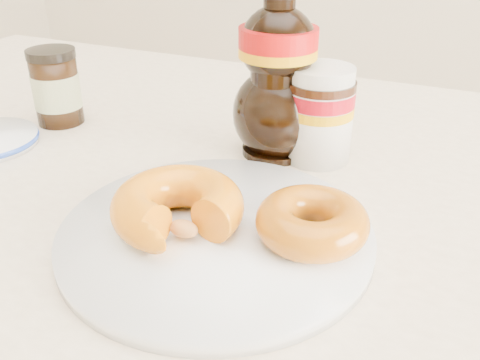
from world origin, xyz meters
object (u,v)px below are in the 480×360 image
at_px(plate, 216,234).
at_px(syrup_bottle, 277,71).
at_px(dining_table, 213,266).
at_px(donut_bitten, 178,207).
at_px(donut_whole, 312,222).
at_px(dark_jar, 56,88).
at_px(nutella_jar, 320,110).

height_order(plate, syrup_bottle, syrup_bottle).
distance_m(dining_table, plate, 0.12).
bearing_deg(donut_bitten, plate, 30.62).
xyz_separation_m(donut_whole, dark_jar, (-0.39, 0.14, 0.02)).
distance_m(donut_whole, dark_jar, 0.41).
height_order(plate, nutella_jar, nutella_jar).
xyz_separation_m(donut_bitten, dark_jar, (-0.28, 0.17, 0.01)).
height_order(dining_table, nutella_jar, nutella_jar).
distance_m(donut_whole, syrup_bottle, 0.21).
bearing_deg(dining_table, donut_whole, -21.75).
relative_size(dining_table, plate, 5.24).
height_order(syrup_bottle, dark_jar, syrup_bottle).
relative_size(donut_bitten, nutella_jar, 1.07).
bearing_deg(donut_whole, plate, -167.33).
relative_size(donut_whole, dark_jar, 0.96).
xyz_separation_m(nutella_jar, dark_jar, (-0.34, -0.03, -0.01)).
bearing_deg(syrup_bottle, nutella_jar, 8.87).
bearing_deg(dining_table, nutella_jar, 63.00).
bearing_deg(dark_jar, nutella_jar, 5.76).
distance_m(donut_bitten, donut_whole, 0.11).
bearing_deg(dark_jar, syrup_bottle, 5.25).
xyz_separation_m(dining_table, donut_bitten, (0.01, -0.08, 0.12)).
bearing_deg(plate, dark_jar, 152.32).
height_order(donut_bitten, dark_jar, dark_jar).
height_order(nutella_jar, dark_jar, nutella_jar).
xyz_separation_m(donut_bitten, nutella_jar, (0.06, 0.21, 0.02)).
xyz_separation_m(plate, donut_whole, (0.08, 0.02, 0.02)).
bearing_deg(donut_bitten, donut_whole, 24.93).
bearing_deg(nutella_jar, plate, -98.56).
bearing_deg(nutella_jar, donut_bitten, -105.95).
distance_m(dining_table, dark_jar, 0.31).
bearing_deg(dining_table, dark_jar, 160.20).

